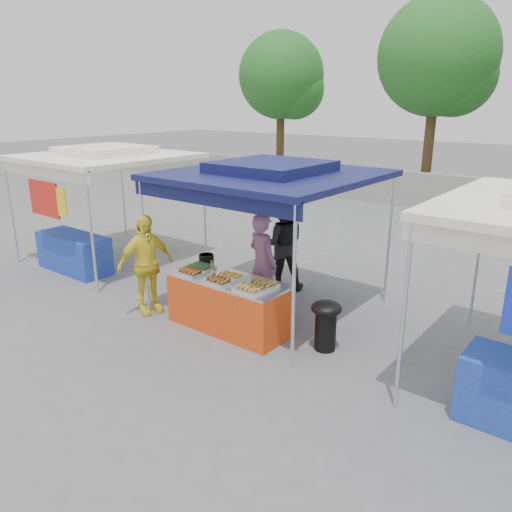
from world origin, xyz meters
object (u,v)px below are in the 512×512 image
Objects in this scene: cooking_pot at (206,259)px; helper_man at (282,244)px; vendor_table at (229,304)px; wok_burner at (326,321)px; customer_person at (146,265)px; vendor_woman at (263,264)px.

helper_man reaches higher than cooking_pot.
wok_burner is (1.58, 0.34, 0.03)m from vendor_table.
wok_burner is at bearing -0.40° from cooking_pot.
vendor_table is 1.16× the size of customer_person.
customer_person is at bearing -134.50° from cooking_pot.
vendor_woman is (0.82, 0.51, -0.05)m from cooking_pot.
wok_burner is at bearing 12.22° from vendor_table.
vendor_table is 0.98m from vendor_woman.
customer_person is (-1.16, -2.35, -0.04)m from helper_man.
customer_person is (-1.54, -0.37, 0.44)m from vendor_table.
customer_person reaches higher than vendor_table.
vendor_woman is 1.17m from helper_man.
customer_person is at bearing 53.10° from vendor_woman.
wok_burner is 0.44× the size of vendor_woman.
vendor_woman is 1.98m from customer_person.
cooking_pot is at bearing 34.07° from helper_man.
cooking_pot reaches higher than vendor_table.
wok_burner is 0.42× the size of helper_man.
helper_man is at bearing -13.26° from customer_person.
wok_burner is (2.40, -0.02, -0.47)m from cooking_pot.
cooking_pot is 0.34× the size of wok_burner.
vendor_woman reaches higher than cooking_pot.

